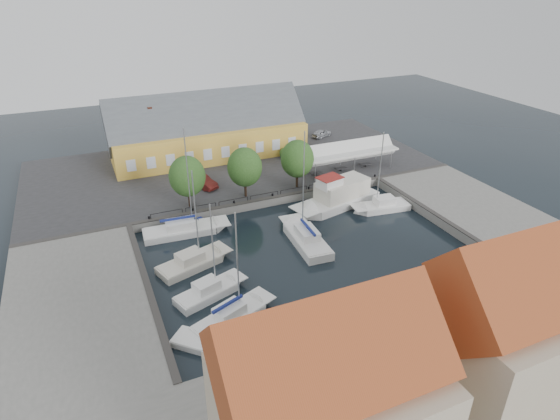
% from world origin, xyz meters
% --- Properties ---
extents(ground, '(140.00, 140.00, 0.00)m').
position_xyz_m(ground, '(0.00, 0.00, 0.00)').
color(ground, black).
rests_on(ground, ground).
extents(north_quay, '(56.00, 26.00, 1.00)m').
position_xyz_m(north_quay, '(0.00, 23.00, 0.50)').
color(north_quay, '#2D2D30').
rests_on(north_quay, ground).
extents(west_quay, '(12.00, 24.00, 1.00)m').
position_xyz_m(west_quay, '(-22.00, -2.00, 0.50)').
color(west_quay, slate).
rests_on(west_quay, ground).
extents(east_quay, '(12.00, 24.00, 1.00)m').
position_xyz_m(east_quay, '(22.00, -2.00, 0.50)').
color(east_quay, slate).
rests_on(east_quay, ground).
extents(south_bank, '(56.00, 14.00, 1.00)m').
position_xyz_m(south_bank, '(0.00, -21.00, 0.50)').
color(south_bank, slate).
rests_on(south_bank, ground).
extents(quay_edge_fittings, '(56.00, 24.72, 0.40)m').
position_xyz_m(quay_edge_fittings, '(0.02, 4.75, 1.06)').
color(quay_edge_fittings, '#383533').
rests_on(quay_edge_fittings, north_quay).
extents(warehouse, '(28.56, 14.00, 9.55)m').
position_xyz_m(warehouse, '(-2.60, 28.36, 4.43)').
color(warehouse, gold).
rests_on(warehouse, north_quay).
extents(tent_canopy, '(14.00, 4.00, 2.83)m').
position_xyz_m(tent_canopy, '(14.00, 14.50, 3.68)').
color(tent_canopy, silver).
rests_on(tent_canopy, north_quay).
extents(quay_trees, '(18.20, 4.20, 6.30)m').
position_xyz_m(quay_trees, '(-2.00, 12.00, 4.88)').
color(quay_trees, black).
rests_on(quay_trees, north_quay).
extents(car_silver, '(4.15, 2.87, 1.31)m').
position_xyz_m(car_silver, '(17.55, 28.68, 1.66)').
color(car_silver, '#B2B5BA').
rests_on(car_silver, north_quay).
extents(car_red, '(3.44, 4.96, 1.55)m').
position_xyz_m(car_red, '(-6.16, 16.96, 1.77)').
color(car_red, '#5D1815').
rests_on(car_red, north_quay).
extents(center_sailboat, '(3.33, 9.41, 12.64)m').
position_xyz_m(center_sailboat, '(0.61, 0.62, 0.36)').
color(center_sailboat, white).
rests_on(center_sailboat, ground).
extents(trawler, '(12.42, 6.19, 5.00)m').
position_xyz_m(trawler, '(8.25, 6.99, 1.02)').
color(trawler, white).
rests_on(trawler, ground).
extents(east_boat_a, '(7.47, 3.33, 10.41)m').
position_xyz_m(east_boat_a, '(12.52, 3.85, 0.26)').
color(east_boat_a, white).
rests_on(east_boat_a, ground).
extents(west_boat_a, '(9.73, 3.35, 12.51)m').
position_xyz_m(west_boat_a, '(-10.76, 7.78, 0.27)').
color(west_boat_a, white).
rests_on(west_boat_a, ground).
extents(west_boat_b, '(7.94, 4.80, 10.49)m').
position_xyz_m(west_boat_b, '(-11.47, 1.05, 0.26)').
color(west_boat_b, silver).
rests_on(west_boat_b, ground).
extents(west_boat_c, '(7.10, 4.25, 9.48)m').
position_xyz_m(west_boat_c, '(-11.29, -4.14, 0.26)').
color(west_boat_c, white).
rests_on(west_boat_c, ground).
extents(west_boat_d, '(7.92, 5.00, 10.42)m').
position_xyz_m(west_boat_d, '(-10.48, -8.16, 0.27)').
color(west_boat_d, white).
rests_on(west_boat_d, ground).
extents(launch_sw, '(5.19, 5.07, 0.98)m').
position_xyz_m(launch_sw, '(-13.49, -10.12, 0.09)').
color(launch_sw, white).
rests_on(launch_sw, ground).
extents(launch_nw, '(4.51, 2.38, 0.88)m').
position_xyz_m(launch_nw, '(-10.34, 8.76, 0.09)').
color(launch_nw, navy).
rests_on(launch_nw, ground).
extents(townhouses, '(36.30, 8.50, 12.00)m').
position_xyz_m(townhouses, '(1.93, -23.24, 5.82)').
color(townhouses, tan).
rests_on(townhouses, south_bank).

